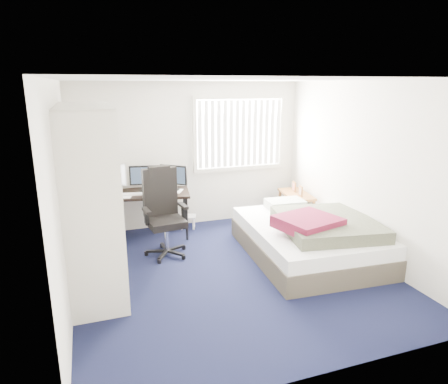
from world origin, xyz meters
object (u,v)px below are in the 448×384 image
Objects in this scene: office_chair at (164,221)px; desk at (142,190)px; bed at (310,237)px; nightstand at (296,197)px.

desk is at bearing 103.43° from office_chair.
nightstand is at bearing 69.29° from bed.
bed is at bearing -110.71° from nightstand.
office_chair is 0.56× the size of bed.
desk is at bearing 172.81° from nightstand.
office_chair reaches higher than nightstand.
office_chair is at bearing -76.57° from desk.
desk is 1.24× the size of office_chair.
office_chair is 1.46× the size of nightstand.
desk reaches higher than nightstand.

